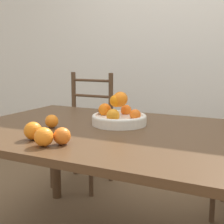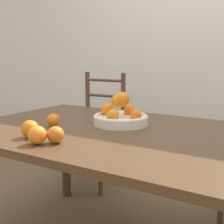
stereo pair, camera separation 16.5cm
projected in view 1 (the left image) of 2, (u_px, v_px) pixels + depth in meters
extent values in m
cube|color=silver|center=(200.00, 35.00, 2.86)|extent=(8.00, 0.06, 2.60)
cube|color=#4C331E|center=(136.00, 135.00, 1.58)|extent=(1.87, 1.09, 0.03)
cylinder|color=#4C331E|center=(56.00, 155.00, 2.42)|extent=(0.07, 0.07, 0.69)
cylinder|color=silver|center=(119.00, 121.00, 1.74)|extent=(0.30, 0.30, 0.05)
torus|color=silver|center=(119.00, 117.00, 1.74)|extent=(0.30, 0.30, 0.02)
sphere|color=orange|center=(135.00, 115.00, 1.69)|extent=(0.06, 0.06, 0.06)
sphere|color=orange|center=(126.00, 110.00, 1.82)|extent=(0.06, 0.06, 0.06)
sphere|color=orange|center=(105.00, 110.00, 1.79)|extent=(0.07, 0.07, 0.07)
sphere|color=orange|center=(113.00, 116.00, 1.64)|extent=(0.07, 0.07, 0.07)
sphere|color=orange|center=(120.00, 100.00, 1.72)|extent=(0.08, 0.08, 0.08)
sphere|color=orange|center=(120.00, 99.00, 1.74)|extent=(0.08, 0.08, 0.08)
sphere|color=orange|center=(116.00, 101.00, 1.72)|extent=(0.07, 0.07, 0.07)
sphere|color=orange|center=(52.00, 121.00, 1.66)|extent=(0.07, 0.07, 0.07)
sphere|color=orange|center=(44.00, 137.00, 1.31)|extent=(0.08, 0.08, 0.08)
sphere|color=orange|center=(62.00, 136.00, 1.33)|extent=(0.08, 0.08, 0.08)
sphere|color=orange|center=(33.00, 131.00, 1.42)|extent=(0.08, 0.08, 0.08)
cylinder|color=#513823|center=(52.00, 161.00, 2.63)|extent=(0.04, 0.04, 0.47)
cylinder|color=#513823|center=(91.00, 168.00, 2.46)|extent=(0.04, 0.04, 0.47)
cylinder|color=#513823|center=(74.00, 124.00, 2.90)|extent=(0.04, 0.04, 0.97)
cylinder|color=#513823|center=(111.00, 128.00, 2.74)|extent=(0.04, 0.04, 0.97)
cube|color=#513823|center=(82.00, 130.00, 2.66)|extent=(0.42, 0.40, 0.04)
cylinder|color=#513823|center=(92.00, 111.00, 2.80)|extent=(0.38, 0.03, 0.02)
cylinder|color=#513823|center=(92.00, 96.00, 2.78)|extent=(0.38, 0.03, 0.02)
cylinder|color=#513823|center=(92.00, 80.00, 2.75)|extent=(0.38, 0.03, 0.02)
cylinder|color=#513823|center=(213.00, 189.00, 2.07)|extent=(0.04, 0.04, 0.47)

